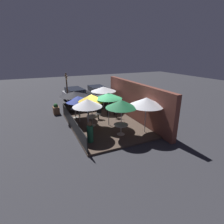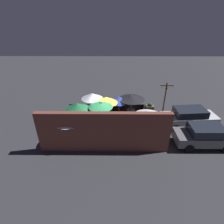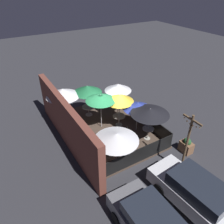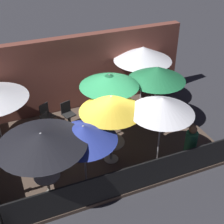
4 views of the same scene
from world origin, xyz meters
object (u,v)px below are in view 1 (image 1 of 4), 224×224
patio_umbrella_1 (92,98)px  patio_chair_0 (115,109)px  patio_umbrella_4 (78,99)px  patio_chair_4 (117,111)px  patio_umbrella_0 (121,104)px  parked_car_0 (75,95)px  patio_umbrella_3 (109,96)px  patio_chair_2 (99,113)px  light_post (67,89)px  parked_car_1 (97,93)px  dining_table_0 (121,126)px  patio_umbrella_6 (87,103)px  patio_umbrella_7 (103,89)px  dining_table_2 (75,111)px  patron_0 (90,133)px  patio_umbrella_5 (146,102)px  patio_chair_1 (89,111)px  patio_chair_3 (108,109)px  planter_box (56,109)px  dining_table_1 (92,118)px  patio_umbrella_2 (74,94)px

patio_umbrella_1 → patio_chair_0: patio_umbrella_1 is taller
patio_umbrella_4 → patio_chair_4: bearing=83.6°
patio_umbrella_0 → parked_car_0: 9.32m
patio_umbrella_3 → parked_car_0: (-7.40, -0.72, -1.50)m
patio_umbrella_4 → patio_chair_2: size_ratio=2.26×
light_post → parked_car_1: light_post is taller
dining_table_0 → parked_car_0: size_ratio=0.20×
patio_umbrella_6 → patio_chair_2: patio_umbrella_6 is taller
patio_chair_4 → light_post: light_post is taller
patio_umbrella_7 → light_post: size_ratio=0.66×
patio_chair_4 → parked_car_0: size_ratio=0.20×
patio_umbrella_3 → dining_table_2: (-2.59, -1.87, -1.63)m
patio_umbrella_0 → parked_car_0: size_ratio=0.50×
light_post → patron_0: bearing=-1.5°
patio_umbrella_5 → patio_chair_1: 5.19m
patio_umbrella_3 → patio_umbrella_5: bearing=39.5°
patio_umbrella_3 → patio_chair_3: patio_umbrella_3 is taller
patio_umbrella_7 → light_post: light_post is taller
patio_chair_0 → planter_box: bearing=-60.2°
patio_chair_1 → patio_umbrella_7: bearing=-118.1°
patron_0 → light_post: light_post is taller
patio_umbrella_7 → parked_car_0: bearing=-155.4°
patio_umbrella_5 → dining_table_2: (-4.69, -3.61, -1.52)m
planter_box → parked_car_1: parked_car_1 is taller
patio_umbrella_3 → dining_table_1: patio_umbrella_3 is taller
dining_table_1 → parked_car_0: bearing=176.6°
patio_chair_4 → light_post: 5.48m
dining_table_1 → planter_box: 4.64m
light_post → parked_car_0: size_ratio=0.74×
patio_umbrella_1 → patio_umbrella_6: size_ratio=0.98×
patio_chair_0 → patio_chair_4: size_ratio=0.97×
patio_umbrella_3 → dining_table_2: bearing=-144.1°
patio_umbrella_3 → patio_umbrella_7: size_ratio=1.06×
patio_umbrella_0 → patio_umbrella_6: (-0.92, -1.92, 0.05)m
patio_umbrella_7 → parked_car_1: patio_umbrella_7 is taller
patron_0 → planter_box: (-6.48, -1.09, -0.27)m
patio_umbrella_7 → dining_table_0: 5.60m
patio_umbrella_0 → light_post: bearing=-165.0°
patio_umbrella_7 → parked_car_0: (-3.85, -1.77, -1.26)m
dining_table_0 → patio_umbrella_4: bearing=-149.8°
patio_umbrella_5 → light_post: bearing=-154.6°
patio_chair_1 → patio_umbrella_0: bearing=127.9°
patio_chair_4 → patron_0: patron_0 is taller
patio_umbrella_2 → planter_box: patio_umbrella_2 is taller
patio_umbrella_4 → patio_umbrella_6: bearing=-0.4°
patio_umbrella_1 → patio_umbrella_5: (2.52, 2.87, 0.02)m
patio_umbrella_0 → patio_umbrella_1: (-2.19, -1.22, 0.01)m
dining_table_1 → planter_box: bearing=-154.3°
patio_umbrella_7 → patron_0: bearing=-29.7°
parked_car_1 → patio_umbrella_5: bearing=-1.1°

